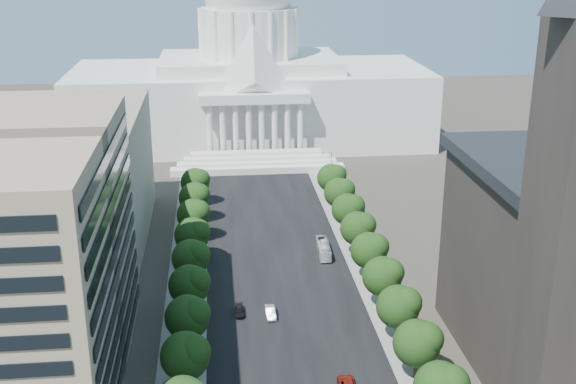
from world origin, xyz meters
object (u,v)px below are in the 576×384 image
object	(u,v)px
car_silver	(270,312)
city_bus	(324,249)
car_dark_b	(240,311)
car_red	(347,384)

from	to	relation	value
car_silver	city_bus	size ratio (longest dim) A/B	0.48
car_dark_b	car_red	bearing A→B (deg)	-58.82
car_dark_b	city_bus	size ratio (longest dim) A/B	0.43
car_silver	car_dark_b	bearing A→B (deg)	165.63
car_silver	car_red	world-z (taller)	car_silver
car_red	city_bus	size ratio (longest dim) A/B	0.54
car_silver	city_bus	bearing A→B (deg)	60.76
car_red	city_bus	bearing A→B (deg)	-95.70
car_silver	car_red	bearing A→B (deg)	-68.94
car_dark_b	city_bus	world-z (taller)	city_bus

